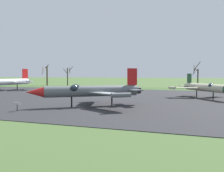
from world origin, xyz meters
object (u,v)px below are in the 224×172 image
at_px(jet_fighter_rear_center, 8,82).
at_px(jet_fighter_front_left, 205,87).
at_px(jet_fighter_front_right, 89,91).
at_px(info_placard_front_right, 17,105).

bearing_deg(jet_fighter_rear_center, jet_fighter_front_left, -5.90).
bearing_deg(jet_fighter_front_right, jet_fighter_front_left, 51.77).
bearing_deg(jet_fighter_front_right, jet_fighter_rear_center, 146.86).
distance_m(jet_fighter_front_right, jet_fighter_rear_center, 38.20).
bearing_deg(jet_fighter_front_right, info_placard_front_right, -128.96).
xyz_separation_m(jet_fighter_front_right, info_placard_front_right, (-5.25, -6.50, -1.27)).
height_order(jet_fighter_front_left, jet_fighter_rear_center, jet_fighter_rear_center).
relative_size(jet_fighter_front_left, jet_fighter_rear_center, 0.74).
distance_m(jet_fighter_front_left, jet_fighter_rear_center, 45.03).
bearing_deg(info_placard_front_right, jet_fighter_rear_center, 134.32).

